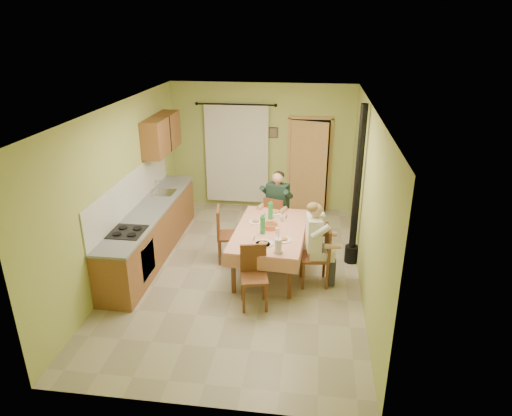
# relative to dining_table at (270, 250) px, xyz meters

# --- Properties ---
(floor) EXTENTS (4.00, 6.00, 0.01)m
(floor) POSITION_rel_dining_table_xyz_m (-0.48, -0.14, -0.38)
(floor) COLOR tan
(floor) RESTS_ON ground
(room_shell) EXTENTS (4.04, 6.04, 2.82)m
(room_shell) POSITION_rel_dining_table_xyz_m (-0.48, -0.14, 1.44)
(room_shell) COLOR #B4C063
(room_shell) RESTS_ON ground
(kitchen_run) EXTENTS (0.64, 3.64, 1.56)m
(kitchen_run) POSITION_rel_dining_table_xyz_m (-2.19, 0.26, 0.10)
(kitchen_run) COLOR brown
(kitchen_run) RESTS_ON ground
(upper_cabinets) EXTENTS (0.35, 1.40, 0.70)m
(upper_cabinets) POSITION_rel_dining_table_xyz_m (-2.30, 1.56, 1.57)
(upper_cabinets) COLOR brown
(upper_cabinets) RESTS_ON room_shell
(curtain) EXTENTS (1.70, 0.07, 2.22)m
(curtain) POSITION_rel_dining_table_xyz_m (-1.03, 2.76, 0.88)
(curtain) COLOR black
(curtain) RESTS_ON ground
(doorway) EXTENTS (0.96, 0.26, 2.15)m
(doorway) POSITION_rel_dining_table_xyz_m (0.56, 2.78, 0.67)
(doorway) COLOR black
(doorway) RESTS_ON ground
(dining_table) EXTENTS (1.26, 2.00, 0.76)m
(dining_table) POSITION_rel_dining_table_xyz_m (0.00, 0.00, 0.00)
(dining_table) COLOR #E39579
(dining_table) RESTS_ON ground
(tableware) EXTENTS (0.78, 1.68, 0.33)m
(tableware) POSITION_rel_dining_table_xyz_m (0.01, -0.10, 0.45)
(tableware) COLOR white
(tableware) RESTS_ON dining_table
(chair_far) EXTENTS (0.49, 0.49, 0.94)m
(chair_far) POSITION_rel_dining_table_xyz_m (0.01, 1.07, -0.09)
(chair_far) COLOR brown
(chair_far) RESTS_ON ground
(chair_near) EXTENTS (0.47, 0.47, 0.95)m
(chair_near) POSITION_rel_dining_table_xyz_m (-0.12, -1.11, -0.09)
(chair_near) COLOR brown
(chair_near) RESTS_ON ground
(chair_right) EXTENTS (0.49, 0.49, 1.00)m
(chair_right) POSITION_rel_dining_table_xyz_m (0.77, -0.35, -0.09)
(chair_right) COLOR brown
(chair_right) RESTS_ON ground
(chair_left) EXTENTS (0.51, 0.51, 1.00)m
(chair_left) POSITION_rel_dining_table_xyz_m (-0.75, 0.24, -0.09)
(chair_left) COLOR brown
(chair_left) RESTS_ON ground
(man_far) EXTENTS (0.65, 0.58, 1.39)m
(man_far) POSITION_rel_dining_table_xyz_m (0.02, 1.08, 0.50)
(man_far) COLOR #192D23
(man_far) RESTS_ON chair_far
(man_right) EXTENTS (0.50, 0.61, 1.39)m
(man_right) POSITION_rel_dining_table_xyz_m (0.76, -0.35, 0.50)
(man_right) COLOR white
(man_right) RESTS_ON chair_right
(stove_flue) EXTENTS (0.24, 0.24, 2.80)m
(stove_flue) POSITION_rel_dining_table_xyz_m (1.42, 0.46, 0.65)
(stove_flue) COLOR black
(stove_flue) RESTS_ON ground
(picture_back) EXTENTS (0.19, 0.03, 0.23)m
(picture_back) POSITION_rel_dining_table_xyz_m (-0.23, 2.83, 1.37)
(picture_back) COLOR black
(picture_back) RESTS_ON room_shell
(picture_right) EXTENTS (0.03, 0.31, 0.21)m
(picture_right) POSITION_rel_dining_table_xyz_m (1.49, 1.06, 1.47)
(picture_right) COLOR brown
(picture_right) RESTS_ON room_shell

